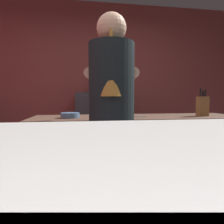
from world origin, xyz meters
TOP-DOWN VIEW (x-y plane):
  - wall_back at (0.00, 2.20)m, footprint 5.20×0.10m
  - prep_counter at (0.35, 0.65)m, footprint 2.10×0.60m
  - back_shelf at (0.09, 1.92)m, footprint 0.82×0.36m
  - bartender at (0.01, 0.20)m, footprint 0.47×0.54m
  - knife_block at (1.01, 0.60)m, footprint 0.10×0.08m
  - mixing_bowl at (-0.33, 0.60)m, footprint 0.17×0.17m
  - chefs_knife at (0.29, 0.60)m, footprint 0.24×0.06m
  - bottle_vinegar at (0.17, 2.02)m, footprint 0.07×0.07m
  - bottle_hot_sauce at (-0.06, 1.96)m, footprint 0.06×0.06m
  - bottle_soy at (0.15, 1.82)m, footprint 0.07×0.07m
  - bottle_olive_oil at (0.37, 1.97)m, footprint 0.07×0.07m

SIDE VIEW (x-z plane):
  - prep_counter at x=0.35m, z-range 0.00..0.91m
  - back_shelf at x=0.09m, z-range 0.00..1.18m
  - chefs_knife at x=0.29m, z-range 0.91..0.92m
  - mixing_bowl at x=-0.33m, z-range 0.91..0.96m
  - bartender at x=0.01m, z-range 0.14..1.85m
  - knife_block at x=1.01m, z-range 0.87..1.16m
  - bottle_olive_oil at x=0.37m, z-range 1.16..1.33m
  - bottle_vinegar at x=0.17m, z-range 1.15..1.34m
  - bottle_soy at x=0.15m, z-range 1.15..1.37m
  - bottle_hot_sauce at x=-0.06m, z-range 1.15..1.38m
  - wall_back at x=0.00m, z-range 0.00..2.70m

